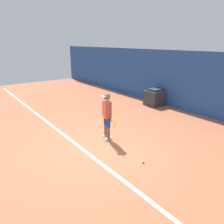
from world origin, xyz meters
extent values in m
plane|color=#B76642|center=(0.00, 0.00, 0.00)|extent=(24.00, 24.00, 0.00)
cube|color=#234C99|center=(0.00, 5.27, 1.33)|extent=(24.00, 0.10, 2.65)
cube|color=white|center=(0.00, -0.38, 0.01)|extent=(21.60, 0.10, 0.01)
cylinder|color=brown|center=(-0.36, 0.67, 0.23)|extent=(0.12, 0.12, 0.46)
cylinder|color=navy|center=(-0.36, 0.67, 0.60)|extent=(0.14, 0.14, 0.28)
cube|color=white|center=(-0.36, 0.67, 0.04)|extent=(0.10, 0.24, 0.08)
cylinder|color=brown|center=(-0.15, 0.61, 0.23)|extent=(0.12, 0.12, 0.46)
cylinder|color=navy|center=(-0.15, 0.61, 0.60)|extent=(0.14, 0.14, 0.28)
cube|color=white|center=(-0.15, 0.61, 0.04)|extent=(0.10, 0.24, 0.08)
cube|color=#E54C38|center=(-0.25, 0.64, 1.01)|extent=(0.38, 0.29, 0.54)
sphere|color=brown|center=(-0.25, 0.64, 1.42)|extent=(0.22, 0.22, 0.22)
cube|color=white|center=(-0.28, 0.55, 1.44)|extent=(0.21, 0.16, 0.02)
cylinder|color=brown|center=(-0.44, 0.70, 1.02)|extent=(0.09, 0.09, 0.51)
cylinder|color=brown|center=(-0.07, 0.59, 1.02)|extent=(0.09, 0.09, 0.51)
cylinder|color=black|center=(0.04, 0.56, 0.77)|extent=(0.23, 0.09, 0.03)
torus|color=yellow|center=(0.29, 0.49, 0.77)|extent=(0.30, 0.10, 0.31)
sphere|color=#D1E533|center=(1.53, 0.53, 0.03)|extent=(0.07, 0.07, 0.07)
cube|color=#333338|center=(-2.07, 4.79, 0.36)|extent=(0.77, 0.78, 0.73)
cube|color=#333338|center=(-2.07, 4.79, 0.78)|extent=(0.54, 0.54, 0.10)
camera|label=1|loc=(5.08, -3.11, 3.04)|focal=35.00mm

